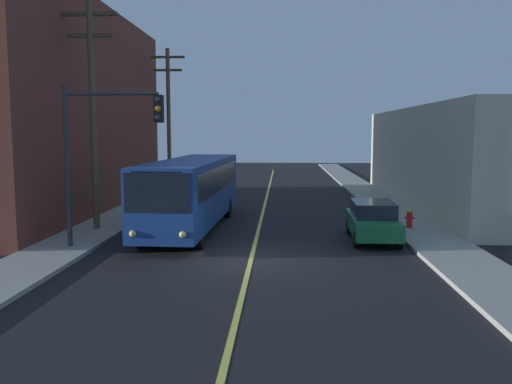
{
  "coord_description": "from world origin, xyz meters",
  "views": [
    {
      "loc": [
        1.09,
        -18.15,
        4.45
      ],
      "look_at": [
        0.0,
        3.61,
        2.0
      ],
      "focal_mm": 37.36,
      "sensor_mm": 36.0,
      "label": 1
    }
  ],
  "objects_px": {
    "city_bus": "(192,190)",
    "utility_pole_near": "(93,105)",
    "parked_car_green": "(373,220)",
    "utility_pole_mid": "(169,114)",
    "fire_hydrant": "(410,218)",
    "traffic_signal_left_corner": "(107,136)"
  },
  "relations": [
    {
      "from": "city_bus",
      "to": "utility_pole_near",
      "type": "height_order",
      "value": "utility_pole_near"
    },
    {
      "from": "parked_car_green",
      "to": "utility_pole_mid",
      "type": "distance_m",
      "value": 20.45
    },
    {
      "from": "utility_pole_mid",
      "to": "fire_hydrant",
      "type": "bearing_deg",
      "value": -44.59
    },
    {
      "from": "parked_car_green",
      "to": "fire_hydrant",
      "type": "xyz_separation_m",
      "value": [
        2.03,
        2.25,
        -0.26
      ]
    },
    {
      "from": "city_bus",
      "to": "parked_car_green",
      "type": "xyz_separation_m",
      "value": [
        7.86,
        -2.28,
        -0.98
      ]
    },
    {
      "from": "utility_pole_near",
      "to": "utility_pole_mid",
      "type": "bearing_deg",
      "value": 89.04
    },
    {
      "from": "parked_car_green",
      "to": "traffic_signal_left_corner",
      "type": "height_order",
      "value": "traffic_signal_left_corner"
    },
    {
      "from": "utility_pole_near",
      "to": "fire_hydrant",
      "type": "height_order",
      "value": "utility_pole_near"
    },
    {
      "from": "city_bus",
      "to": "parked_car_green",
      "type": "distance_m",
      "value": 8.25
    },
    {
      "from": "city_bus",
      "to": "traffic_signal_left_corner",
      "type": "distance_m",
      "value": 5.81
    },
    {
      "from": "city_bus",
      "to": "fire_hydrant",
      "type": "distance_m",
      "value": 9.98
    },
    {
      "from": "utility_pole_near",
      "to": "fire_hydrant",
      "type": "bearing_deg",
      "value": 3.47
    },
    {
      "from": "utility_pole_mid",
      "to": "utility_pole_near",
      "type": "bearing_deg",
      "value": -90.96
    },
    {
      "from": "utility_pole_near",
      "to": "traffic_signal_left_corner",
      "type": "height_order",
      "value": "utility_pole_near"
    },
    {
      "from": "parked_car_green",
      "to": "fire_hydrant",
      "type": "height_order",
      "value": "parked_car_green"
    },
    {
      "from": "utility_pole_near",
      "to": "traffic_signal_left_corner",
      "type": "distance_m",
      "value": 4.44
    },
    {
      "from": "city_bus",
      "to": "traffic_signal_left_corner",
      "type": "xyz_separation_m",
      "value": [
        -2.36,
        -4.69,
        2.49
      ]
    },
    {
      "from": "city_bus",
      "to": "utility_pole_near",
      "type": "xyz_separation_m",
      "value": [
        -4.22,
        -0.89,
        3.82
      ]
    },
    {
      "from": "parked_car_green",
      "to": "utility_pole_near",
      "type": "relative_size",
      "value": 0.45
    },
    {
      "from": "parked_car_green",
      "to": "utility_pole_near",
      "type": "bearing_deg",
      "value": 173.41
    },
    {
      "from": "fire_hydrant",
      "to": "traffic_signal_left_corner",
      "type": "bearing_deg",
      "value": -159.19
    },
    {
      "from": "parked_car_green",
      "to": "fire_hydrant",
      "type": "distance_m",
      "value": 3.05
    }
  ]
}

